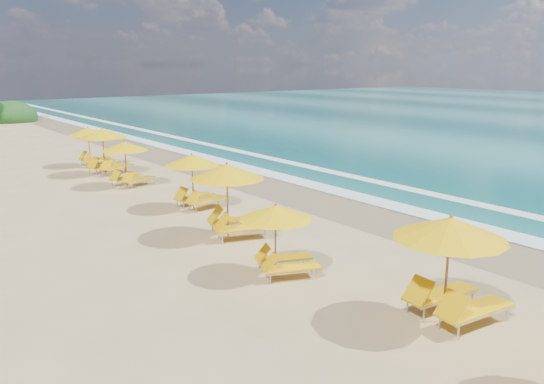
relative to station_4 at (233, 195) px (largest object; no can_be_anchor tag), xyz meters
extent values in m
plane|color=tan|center=(1.86, 0.29, -1.43)|extent=(160.00, 160.00, 0.00)
cube|color=#816B4D|center=(5.86, 0.29, -1.42)|extent=(4.00, 160.00, 0.01)
cube|color=white|center=(7.36, 0.29, -1.40)|extent=(1.20, 160.00, 0.01)
cube|color=white|center=(10.36, 0.29, -1.41)|extent=(0.80, 160.00, 0.01)
cylinder|color=olive|center=(0.26, -8.16, -0.22)|extent=(0.06, 0.06, 2.41)
cone|color=#F6BB05|center=(0.26, -8.16, 0.78)|extent=(2.74, 2.74, 0.48)
sphere|color=olive|center=(0.26, -8.16, 1.05)|extent=(0.09, 0.09, 0.09)
cylinder|color=olive|center=(-1.03, -3.64, -0.45)|extent=(0.05, 0.05, 1.95)
cone|color=#F6BB05|center=(-1.03, -3.64, 0.36)|extent=(2.62, 2.62, 0.39)
sphere|color=olive|center=(-1.03, -3.64, 0.58)|extent=(0.07, 0.07, 0.07)
cylinder|color=olive|center=(-0.19, 0.06, -0.21)|extent=(0.06, 0.06, 2.44)
cone|color=#F6BB05|center=(-0.19, 0.06, 0.81)|extent=(3.18, 3.18, 0.49)
sphere|color=olive|center=(-0.19, 0.06, 1.08)|extent=(0.09, 0.09, 0.09)
cylinder|color=olive|center=(0.68, 3.97, -0.35)|extent=(0.05, 0.05, 2.16)
cone|color=#F6BB05|center=(0.68, 3.97, 0.55)|extent=(2.42, 2.42, 0.43)
sphere|color=olive|center=(0.68, 3.97, 0.79)|extent=(0.08, 0.08, 0.08)
cylinder|color=olive|center=(0.15, 9.44, -0.37)|extent=(0.05, 0.05, 2.12)
cone|color=#F6BB05|center=(0.15, 9.44, 0.51)|extent=(2.80, 2.80, 0.43)
sphere|color=olive|center=(0.15, 9.44, 0.75)|extent=(0.08, 0.08, 0.08)
cylinder|color=olive|center=(0.38, 12.88, -0.23)|extent=(0.06, 0.06, 2.39)
cone|color=#F6BB05|center=(0.38, 12.88, 0.76)|extent=(3.22, 3.22, 0.48)
sphere|color=olive|center=(0.38, 12.88, 1.03)|extent=(0.09, 0.09, 0.09)
cylinder|color=olive|center=(0.64, 15.82, -0.34)|extent=(0.05, 0.05, 2.18)
cone|color=#F6BB05|center=(0.64, 15.82, 0.56)|extent=(2.37, 2.37, 0.44)
sphere|color=olive|center=(0.64, 15.82, 0.81)|extent=(0.08, 0.08, 0.08)
ellipsoid|color=#163D14|center=(2.86, 45.29, -0.94)|extent=(5.00, 5.00, 3.25)
camera|label=1|loc=(-9.62, -14.71, 4.23)|focal=35.68mm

